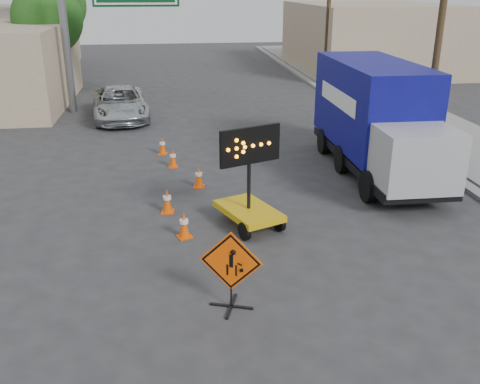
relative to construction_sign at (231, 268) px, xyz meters
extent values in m
plane|color=#2D2D30|center=(0.82, 0.04, -0.86)|extent=(100.00, 100.00, 0.00)
cube|color=gray|center=(8.02, 15.04, -0.80)|extent=(0.40, 60.00, 0.12)
cube|color=gray|center=(10.32, 15.04, -0.78)|extent=(4.00, 60.00, 0.15)
cube|color=tan|center=(13.82, 30.04, 1.44)|extent=(10.00, 14.00, 4.60)
cylinder|color=slate|center=(-5.68, 18.04, 2.54)|extent=(0.36, 0.36, 6.80)
cylinder|color=slate|center=(-7.68, 26.04, 3.64)|extent=(0.44, 0.44, 9.00)
cylinder|color=#47321E|center=(8.82, 10.04, 3.64)|extent=(0.26, 0.26, 9.00)
cylinder|color=#47321E|center=(8.82, 24.04, 3.64)|extent=(0.26, 0.26, 9.00)
cylinder|color=#47321E|center=(-7.18, 22.04, 0.76)|extent=(0.28, 0.28, 3.25)
sphere|color=#1D4D16|center=(-7.18, 22.04, 3.32)|extent=(3.71, 3.71, 3.71)
cylinder|color=#47321E|center=(-8.18, 30.04, 0.93)|extent=(0.28, 0.28, 3.58)
sphere|color=#1D4D16|center=(-8.18, 30.04, 3.75)|extent=(4.10, 4.10, 4.10)
cube|color=black|center=(0.00, 0.00, -0.84)|extent=(0.84, 0.34, 0.04)
cube|color=black|center=(0.00, 0.00, -0.84)|extent=(0.34, 0.84, 0.04)
cylinder|color=black|center=(0.00, 0.00, -0.52)|extent=(0.03, 0.03, 0.67)
cube|color=#F04F05|center=(0.00, 0.00, 0.15)|extent=(1.17, 0.42, 1.23)
cube|color=black|center=(0.00, 0.00, 0.15)|extent=(1.08, 0.38, 1.15)
cube|color=#CC9F0B|center=(0.90, 3.69, -0.44)|extent=(1.75, 2.16, 0.17)
cylinder|color=black|center=(0.90, 3.69, 0.64)|extent=(0.09, 0.09, 2.06)
cube|color=black|center=(0.90, 3.69, 1.34)|extent=(1.59, 0.73, 0.93)
imported|color=silver|center=(-3.25, 16.23, -0.13)|extent=(3.03, 5.48, 1.45)
cube|color=black|center=(5.66, 7.27, -0.31)|extent=(2.31, 7.42, 0.28)
cube|color=#080B63|center=(5.66, 8.01, 1.31)|extent=(2.38, 5.76, 2.77)
cube|color=#9EA0A5|center=(5.66, 4.31, 0.57)|extent=(2.15, 1.69, 1.66)
cube|color=#F04F05|center=(-0.79, 3.24, -0.85)|extent=(0.44, 0.44, 0.03)
cone|color=#F04F05|center=(-0.79, 3.24, -0.51)|extent=(0.27, 0.27, 0.65)
cylinder|color=silver|center=(-0.79, 3.24, -0.43)|extent=(0.22, 0.22, 0.10)
cube|color=#F04F05|center=(-1.19, 4.86, -0.85)|extent=(0.39, 0.39, 0.03)
cone|color=#F04F05|center=(-1.19, 4.86, -0.50)|extent=(0.27, 0.27, 0.66)
cylinder|color=silver|center=(-1.19, 4.86, -0.42)|extent=(0.22, 0.22, 0.10)
cube|color=#F04F05|center=(-0.21, 6.74, -0.85)|extent=(0.39, 0.39, 0.03)
cone|color=#F04F05|center=(-0.21, 6.74, -0.52)|extent=(0.26, 0.26, 0.63)
cylinder|color=silver|center=(-0.21, 6.74, -0.44)|extent=(0.21, 0.21, 0.09)
cube|color=#F04F05|center=(-0.97, 8.80, -0.85)|extent=(0.35, 0.35, 0.03)
cone|color=#F04F05|center=(-0.97, 8.80, -0.53)|extent=(0.25, 0.25, 0.61)
cylinder|color=silver|center=(-0.97, 8.80, -0.45)|extent=(0.21, 0.21, 0.09)
cube|color=#F04F05|center=(-1.32, 10.37, -0.85)|extent=(0.38, 0.38, 0.03)
cone|color=#F04F05|center=(-1.32, 10.37, -0.53)|extent=(0.25, 0.25, 0.61)
cylinder|color=silver|center=(-1.32, 10.37, -0.45)|extent=(0.21, 0.21, 0.09)
camera|label=1|loc=(-1.03, -8.87, 5.05)|focal=40.00mm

